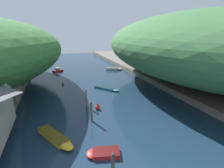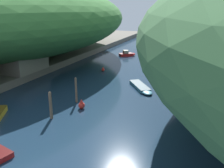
{
  "view_description": "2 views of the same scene",
  "coord_description": "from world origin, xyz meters",
  "px_view_note": "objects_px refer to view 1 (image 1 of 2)",
  "views": [
    {
      "loc": [
        -7.61,
        -5.59,
        12.19
      ],
      "look_at": [
        2.32,
        23.61,
        2.76
      ],
      "focal_mm": 28.0,
      "sensor_mm": 36.0,
      "label": 1
    },
    {
      "loc": [
        11.55,
        -3.42,
        11.52
      ],
      "look_at": [
        0.94,
        22.77,
        2.31
      ],
      "focal_mm": 40.0,
      "sensor_mm": 36.0,
      "label": 2
    }
  ],
  "objects_px": {
    "boat_yellow_tender": "(107,88)",
    "channel_buoy_far": "(63,83)",
    "boat_cabin_cruiser": "(59,70)",
    "boat_moored_right": "(57,138)",
    "boat_navy_launch": "(115,69)",
    "right_bank_cottage": "(146,61)",
    "boat_small_dinghy": "(102,153)",
    "channel_buoy_near": "(97,107)"
  },
  "relations": [
    {
      "from": "boat_yellow_tender",
      "to": "right_bank_cottage",
      "type": "bearing_deg",
      "value": -178.95
    },
    {
      "from": "right_bank_cottage",
      "to": "boat_cabin_cruiser",
      "type": "height_order",
      "value": "right_bank_cottage"
    },
    {
      "from": "right_bank_cottage",
      "to": "boat_small_dinghy",
      "type": "height_order",
      "value": "right_bank_cottage"
    },
    {
      "from": "boat_cabin_cruiser",
      "to": "boat_moored_right",
      "type": "height_order",
      "value": "boat_cabin_cruiser"
    },
    {
      "from": "boat_moored_right",
      "to": "boat_yellow_tender",
      "type": "bearing_deg",
      "value": -154.24
    },
    {
      "from": "boat_yellow_tender",
      "to": "channel_buoy_near",
      "type": "relative_size",
      "value": 5.12
    },
    {
      "from": "channel_buoy_near",
      "to": "boat_cabin_cruiser",
      "type": "bearing_deg",
      "value": 98.87
    },
    {
      "from": "channel_buoy_near",
      "to": "right_bank_cottage",
      "type": "bearing_deg",
      "value": 46.02
    },
    {
      "from": "right_bank_cottage",
      "to": "boat_moored_right",
      "type": "xyz_separation_m",
      "value": [
        -27.43,
        -28.33,
        -3.1
      ]
    },
    {
      "from": "right_bank_cottage",
      "to": "boat_yellow_tender",
      "type": "bearing_deg",
      "value": -142.49
    },
    {
      "from": "boat_navy_launch",
      "to": "boat_cabin_cruiser",
      "type": "xyz_separation_m",
      "value": [
        -17.3,
        3.19,
        0.05
      ]
    },
    {
      "from": "boat_moored_right",
      "to": "boat_small_dinghy",
      "type": "bearing_deg",
      "value": 107.93
    },
    {
      "from": "boat_yellow_tender",
      "to": "boat_moored_right",
      "type": "xyz_separation_m",
      "value": [
        -11.09,
        -15.78,
        0.09
      ]
    },
    {
      "from": "boat_small_dinghy",
      "to": "boat_navy_launch",
      "type": "bearing_deg",
      "value": -7.93
    },
    {
      "from": "boat_yellow_tender",
      "to": "channel_buoy_far",
      "type": "relative_size",
      "value": 7.05
    },
    {
      "from": "channel_buoy_far",
      "to": "boat_navy_launch",
      "type": "bearing_deg",
      "value": 33.38
    },
    {
      "from": "boat_cabin_cruiser",
      "to": "boat_yellow_tender",
      "type": "relative_size",
      "value": 0.66
    },
    {
      "from": "boat_navy_launch",
      "to": "boat_cabin_cruiser",
      "type": "bearing_deg",
      "value": -76.76
    },
    {
      "from": "right_bank_cottage",
      "to": "boat_moored_right",
      "type": "bearing_deg",
      "value": -134.07
    },
    {
      "from": "boat_navy_launch",
      "to": "boat_yellow_tender",
      "type": "height_order",
      "value": "boat_navy_launch"
    },
    {
      "from": "right_bank_cottage",
      "to": "channel_buoy_near",
      "type": "xyz_separation_m",
      "value": [
        -20.88,
        -21.64,
        -2.96
      ]
    },
    {
      "from": "right_bank_cottage",
      "to": "boat_small_dinghy",
      "type": "xyz_separation_m",
      "value": [
        -23.13,
        -32.32,
        -3.19
      ]
    },
    {
      "from": "boat_cabin_cruiser",
      "to": "boat_moored_right",
      "type": "bearing_deg",
      "value": -43.14
    },
    {
      "from": "channel_buoy_near",
      "to": "channel_buoy_far",
      "type": "xyz_separation_m",
      "value": [
        -4.4,
        15.92,
        -0.12
      ]
    },
    {
      "from": "boat_moored_right",
      "to": "boat_navy_launch",
      "type": "bearing_deg",
      "value": -148.64
    },
    {
      "from": "right_bank_cottage",
      "to": "channel_buoy_near",
      "type": "distance_m",
      "value": 30.22
    },
    {
      "from": "boat_navy_launch",
      "to": "boat_small_dinghy",
      "type": "height_order",
      "value": "boat_navy_launch"
    },
    {
      "from": "boat_navy_launch",
      "to": "channel_buoy_near",
      "type": "height_order",
      "value": "channel_buoy_near"
    },
    {
      "from": "channel_buoy_far",
      "to": "channel_buoy_near",
      "type": "bearing_deg",
      "value": -74.54
    },
    {
      "from": "boat_small_dinghy",
      "to": "channel_buoy_far",
      "type": "xyz_separation_m",
      "value": [
        -2.15,
        26.6,
        0.1
      ]
    },
    {
      "from": "boat_yellow_tender",
      "to": "channel_buoy_near",
      "type": "height_order",
      "value": "channel_buoy_near"
    },
    {
      "from": "right_bank_cottage",
      "to": "boat_small_dinghy",
      "type": "relative_size",
      "value": 1.77
    },
    {
      "from": "right_bank_cottage",
      "to": "boat_yellow_tender",
      "type": "relative_size",
      "value": 1.11
    },
    {
      "from": "right_bank_cottage",
      "to": "channel_buoy_far",
      "type": "bearing_deg",
      "value": -167.26
    },
    {
      "from": "boat_cabin_cruiser",
      "to": "boat_moored_right",
      "type": "xyz_separation_m",
      "value": [
        -1.81,
        -36.98,
        -0.1
      ]
    },
    {
      "from": "channel_buoy_near",
      "to": "boat_navy_launch",
      "type": "bearing_deg",
      "value": 65.12
    },
    {
      "from": "boat_yellow_tender",
      "to": "boat_small_dinghy",
      "type": "bearing_deg",
      "value": 34.59
    },
    {
      "from": "boat_navy_launch",
      "to": "channel_buoy_near",
      "type": "xyz_separation_m",
      "value": [
        -12.57,
        -27.11,
        0.09
      ]
    },
    {
      "from": "boat_navy_launch",
      "to": "channel_buoy_far",
      "type": "bearing_deg",
      "value": -32.94
    },
    {
      "from": "boat_small_dinghy",
      "to": "channel_buoy_far",
      "type": "height_order",
      "value": "channel_buoy_far"
    },
    {
      "from": "boat_small_dinghy",
      "to": "boat_yellow_tender",
      "type": "bearing_deg",
      "value": -5.47
    },
    {
      "from": "channel_buoy_near",
      "to": "channel_buoy_far",
      "type": "distance_m",
      "value": 16.52
    }
  ]
}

